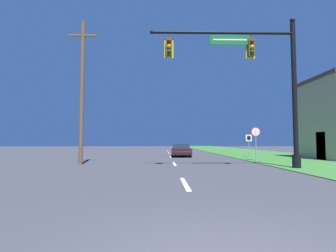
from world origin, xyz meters
name	(u,v)px	position (x,y,z in m)	size (l,w,h in m)	color
grass_verge_right	(252,153)	(10.50, 30.00, 0.02)	(10.00, 110.00, 0.04)	#38752D
road_center_line	(171,157)	(0.00, 22.00, 0.01)	(0.16, 34.80, 0.01)	silver
signal_mast	(261,77)	(4.56, 10.94, 4.96)	(8.08, 0.47, 8.22)	black
car_ahead	(181,150)	(1.05, 22.80, 0.61)	(1.97, 4.73, 1.19)	black
stop_sign	(256,136)	(6.12, 16.23, 1.86)	(0.76, 0.07, 2.50)	gray
route_sign_post	(249,141)	(6.98, 20.37, 1.53)	(0.55, 0.06, 2.03)	gray
utility_pole_near	(82,90)	(-5.91, 13.64, 4.75)	(1.80, 0.26, 9.19)	brown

